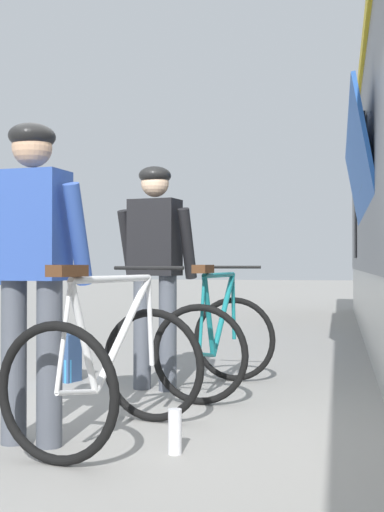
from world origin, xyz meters
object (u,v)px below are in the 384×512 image
Objects in this scene: cyclist_near_in_dark at (155,256)px; bicycle_far_white at (109,369)px; backpack_on_platform at (62,357)px; cyclist_far_in_blue at (32,252)px; water_bottle_near_the_bikes at (175,432)px; water_bottle_by_the_backpack at (68,371)px; bicycle_near_teal at (218,340)px.

cyclist_near_in_dark is 1.48× the size of bicycle_far_white.
cyclist_far_in_blue is at bearing -54.32° from backpack_on_platform.
cyclist_near_in_dark reaches higher than water_bottle_near_the_bikes.
water_bottle_near_the_bikes is at bearing -53.93° from water_bottle_by_the_backpack.
water_bottle_by_the_backpack is (-0.57, 1.88, -0.96)m from cyclist_far_in_blue.
cyclist_far_in_blue is 4.40× the size of backpack_on_platform.
bicycle_far_white is at bearing -102.16° from bicycle_near_teal.
cyclist_near_in_dark is 1.56× the size of bicycle_near_teal.
bicycle_far_white is 0.54m from water_bottle_near_the_bikes.
cyclist_near_in_dark is at bearing 108.50° from water_bottle_near_the_bikes.
water_bottle_near_the_bikes is at bearing -36.21° from backpack_on_platform.
water_bottle_by_the_backpack is (-1.38, 1.89, -0.02)m from water_bottle_near_the_bikes.
bicycle_near_teal is at bearing 92.57° from water_bottle_near_the_bikes.
cyclist_near_in_dark is at bearing 95.95° from bicycle_far_white.
cyclist_far_in_blue is at bearing -97.50° from cyclist_near_in_dark.
cyclist_near_in_dark reaches higher than water_bottle_by_the_backpack.
bicycle_far_white reaches higher than water_bottle_by_the_backpack.
cyclist_far_in_blue is 1.56× the size of bicycle_near_teal.
bicycle_far_white is 6.19× the size of water_bottle_by_the_backpack.
backpack_on_platform is 2.08× the size of water_bottle_by_the_backpack.
water_bottle_by_the_backpack is at bearing -28.22° from backpack_on_platform.
bicycle_far_white reaches higher than backpack_on_platform.
bicycle_far_white reaches higher than water_bottle_near_the_bikes.
cyclist_far_in_blue is 9.15× the size of water_bottle_by_the_backpack.
cyclist_far_in_blue is 7.53× the size of water_bottle_near_the_bikes.
water_bottle_by_the_backpack is at bearing 106.81° from cyclist_far_in_blue.
bicycle_far_white is at bearing -60.81° from water_bottle_by_the_backpack.
cyclist_far_in_blue is 2.24m from backpack_on_platform.
cyclist_near_in_dark is 1.74m from cyclist_far_in_blue.
cyclist_near_in_dark reaches higher than bicycle_near_teal.
cyclist_near_in_dark reaches higher than bicycle_far_white.
backpack_on_platform is (-1.38, 0.22, -0.20)m from bicycle_near_teal.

